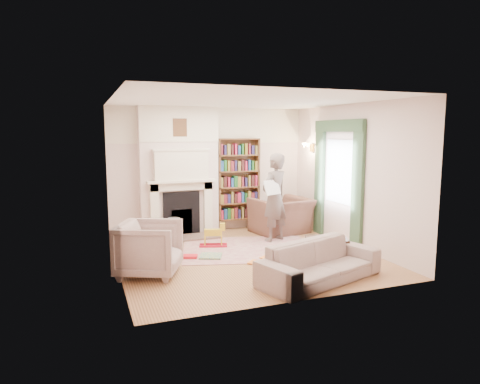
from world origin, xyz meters
name	(u,v)px	position (x,y,z in m)	size (l,w,h in m)	color
floor	(245,256)	(0.00, 0.00, 0.00)	(4.50, 4.50, 0.00)	brown
ceiling	(245,101)	(0.00, 0.00, 2.80)	(4.50, 4.50, 0.00)	white
wall_back	(210,170)	(0.00, 2.25, 1.40)	(4.50, 4.50, 0.00)	beige
wall_front	(307,198)	(0.00, -2.25, 1.40)	(4.50, 4.50, 0.00)	beige
wall_left	(115,185)	(-2.25, 0.00, 1.40)	(4.50, 4.50, 0.00)	beige
wall_right	(351,176)	(2.25, 0.00, 1.40)	(4.50, 4.50, 0.00)	beige
fireplace	(179,172)	(-0.75, 2.05, 1.39)	(1.70, 0.58, 2.80)	beige
bookcase	(238,179)	(0.65, 2.12, 1.18)	(1.00, 0.24, 1.85)	brown
window	(339,171)	(2.23, 0.40, 1.45)	(0.02, 0.90, 1.30)	silver
curtain_left	(358,188)	(2.20, -0.30, 1.20)	(0.07, 0.32, 2.40)	#29402A
curtain_right	(320,180)	(2.20, 1.10, 1.20)	(0.07, 0.32, 2.40)	#29402A
pelmet	(339,126)	(2.19, 0.40, 2.38)	(0.09, 1.70, 0.24)	#29402A
wall_sconce	(305,148)	(2.03, 1.50, 1.90)	(0.20, 0.24, 0.24)	gold
rug	(247,249)	(0.20, 0.39, 0.01)	(2.47, 1.90, 0.01)	#C3AF93
armchair_reading	(281,216)	(1.42, 1.41, 0.39)	(1.20, 1.05, 0.78)	brown
armchair_left	(149,249)	(-1.79, -0.47, 0.43)	(0.92, 0.94, 0.86)	#BDB49C
sofa	(320,262)	(0.59, -1.65, 0.30)	(2.03, 0.79, 0.59)	#BEB19C
man_reading	(274,198)	(0.97, 0.81, 0.91)	(0.67, 0.44, 1.83)	#5E504B
newspaper	(272,187)	(0.82, 0.61, 1.16)	(0.44, 0.02, 0.30)	silver
coffee_table	(326,251)	(1.16, -0.92, 0.23)	(0.70, 0.45, 0.45)	black
paraffin_heater	(174,232)	(-1.05, 1.20, 0.28)	(0.24, 0.24, 0.55)	#AEB0B6
rocking_horse	(213,235)	(-0.37, 0.78, 0.24)	(0.54, 0.22, 0.48)	gold
board_game	(211,256)	(-0.62, 0.10, 0.03)	(0.39, 0.39, 0.03)	gold
game_box_lid	(189,256)	(-1.00, 0.18, 0.04)	(0.28, 0.19, 0.05)	red
comic_annuals	(269,260)	(0.29, -0.46, 0.02)	(0.86, 0.53, 0.02)	red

